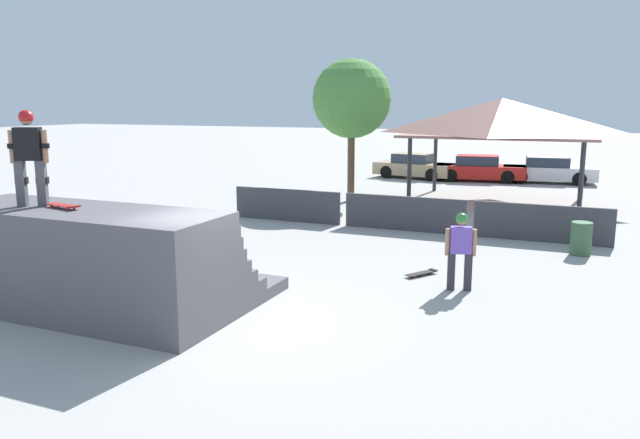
% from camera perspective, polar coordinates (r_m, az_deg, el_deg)
% --- Properties ---
extents(ground_plane, '(160.00, 160.00, 0.00)m').
position_cam_1_polar(ground_plane, '(11.29, -8.03, -9.38)').
color(ground_plane, '#A3A09B').
extents(quarter_pipe_ramp, '(5.56, 3.84, 1.96)m').
position_cam_1_polar(quarter_pipe_ramp, '(12.51, -19.77, -3.83)').
color(quarter_pipe_ramp, '#565459').
rests_on(quarter_pipe_ramp, ground).
extents(skater_on_deck, '(0.74, 0.50, 1.76)m').
position_cam_1_polar(skater_on_deck, '(12.59, -25.07, 5.66)').
color(skater_on_deck, '#4C4C51').
rests_on(skater_on_deck, quarter_pipe_ramp).
extents(skateboard_on_deck, '(0.83, 0.36, 0.09)m').
position_cam_1_polar(skateboard_on_deck, '(12.18, -22.38, 1.19)').
color(skateboard_on_deck, red).
rests_on(skateboard_on_deck, quarter_pipe_ramp).
extents(bystander_walking, '(0.64, 0.33, 1.63)m').
position_cam_1_polar(bystander_walking, '(13.15, 12.74, -2.30)').
color(bystander_walking, '#2D2D33').
rests_on(bystander_walking, ground).
extents(skateboard_on_ground, '(0.61, 0.83, 0.09)m').
position_cam_1_polar(skateboard_on_ground, '(14.31, 9.35, -4.84)').
color(skateboard_on_ground, red).
rests_on(skateboard_on_ground, ground).
extents(barrier_fence, '(11.69, 0.12, 1.05)m').
position_cam_1_polar(barrier_fence, '(19.12, 7.69, 0.55)').
color(barrier_fence, '#3D3D42').
rests_on(barrier_fence, ground).
extents(pavilion_shelter, '(7.05, 5.03, 4.01)m').
position_cam_1_polar(pavilion_shelter, '(25.15, 16.27, 8.92)').
color(pavilion_shelter, '#2D2D33').
rests_on(pavilion_shelter, ground).
extents(tree_beside_pavilion, '(3.05, 3.05, 5.52)m').
position_cam_1_polar(tree_beside_pavilion, '(24.52, 2.91, 10.93)').
color(tree_beside_pavilion, brown).
rests_on(tree_beside_pavilion, ground).
extents(trash_bin, '(0.52, 0.52, 0.85)m').
position_cam_1_polar(trash_bin, '(17.27, 22.76, -1.61)').
color(trash_bin, '#385B3D').
rests_on(trash_bin, ground).
extents(parked_car_tan, '(4.30, 2.35, 1.27)m').
position_cam_1_polar(parked_car_tan, '(32.59, 8.67, 4.82)').
color(parked_car_tan, tan).
rests_on(parked_car_tan, ground).
extents(parked_car_red, '(4.58, 2.30, 1.27)m').
position_cam_1_polar(parked_car_red, '(32.01, 14.32, 4.51)').
color(parked_car_red, red).
rests_on(parked_car_red, ground).
extents(parked_car_white, '(4.43, 2.07, 1.27)m').
position_cam_1_polar(parked_car_white, '(32.25, 20.18, 4.23)').
color(parked_car_white, silver).
rests_on(parked_car_white, ground).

